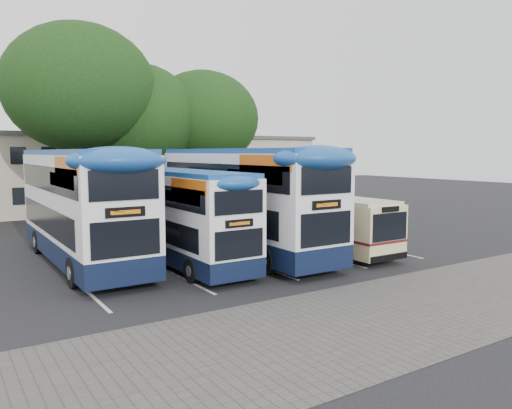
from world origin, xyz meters
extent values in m
plane|color=black|center=(0.00, 0.00, 0.00)|extent=(120.00, 120.00, 0.00)
cube|color=#595654|center=(-2.00, -5.00, 0.01)|extent=(40.00, 6.00, 0.01)
cube|color=silver|center=(-10.75, 5.00, 0.01)|extent=(0.12, 11.00, 0.01)
cube|color=silver|center=(-7.25, 5.00, 0.01)|extent=(0.12, 11.00, 0.01)
cube|color=silver|center=(-3.75, 5.00, 0.01)|extent=(0.12, 11.00, 0.01)
cube|color=silver|center=(-0.25, 5.00, 0.01)|extent=(0.12, 11.00, 0.01)
cube|color=silver|center=(3.25, 5.00, 0.01)|extent=(0.12, 11.00, 0.01)
cube|color=#BFB99A|center=(0.00, 27.00, 3.00)|extent=(32.00, 8.00, 6.00)
cube|color=#4C4C4F|center=(0.00, 27.00, 6.05)|extent=(32.40, 8.40, 0.30)
cube|color=black|center=(0.00, 22.98, 1.70)|extent=(30.00, 0.06, 1.20)
cube|color=black|center=(0.00, 22.98, 4.50)|extent=(30.00, 0.06, 1.20)
cylinder|color=gray|center=(6.00, 20.00, 4.50)|extent=(0.14, 0.14, 9.00)
cube|color=gray|center=(6.00, 20.00, 9.00)|extent=(0.12, 0.80, 0.12)
cube|color=gray|center=(6.00, 19.60, 8.95)|extent=(0.25, 0.50, 0.12)
cylinder|color=black|center=(-7.01, 17.60, 3.20)|extent=(0.50, 0.50, 6.39)
ellipsoid|color=black|center=(-7.01, 17.60, 8.70)|extent=(9.36, 9.36, 7.95)
cylinder|color=black|center=(-3.13, 18.78, 2.60)|extent=(0.50, 0.50, 5.20)
ellipsoid|color=black|center=(-3.13, 18.78, 7.08)|extent=(8.74, 8.74, 7.43)
cylinder|color=black|center=(1.92, 18.46, 2.64)|extent=(0.50, 0.50, 5.29)
ellipsoid|color=black|center=(1.92, 18.46, 7.19)|extent=(8.19, 8.19, 6.96)
cube|color=#0E1834|center=(-9.76, 6.75, 0.77)|extent=(2.75, 11.55, 0.88)
cube|color=white|center=(-9.76, 6.75, 2.91)|extent=(2.75, 11.55, 3.41)
cube|color=#1A4E9C|center=(-9.76, 6.75, 4.67)|extent=(2.69, 11.32, 0.33)
cube|color=black|center=(-9.76, 7.08, 1.98)|extent=(2.79, 10.23, 1.10)
cube|color=black|center=(-9.76, 6.75, 3.68)|extent=(2.79, 10.89, 0.99)
cube|color=orange|center=(-8.38, 2.95, 4.29)|extent=(0.02, 3.52, 0.60)
cube|color=black|center=(-9.76, 0.94, 2.80)|extent=(1.32, 0.06, 0.33)
cylinder|color=black|center=(-11.00, 10.10, 0.55)|extent=(0.33, 1.10, 1.10)
cylinder|color=black|center=(-8.52, 10.10, 0.55)|extent=(0.33, 1.10, 1.10)
cylinder|color=black|center=(-11.00, 2.95, 0.55)|extent=(0.33, 1.10, 1.10)
cylinder|color=black|center=(-8.52, 2.95, 0.55)|extent=(0.33, 1.10, 1.10)
cube|color=#0E1834|center=(-6.21, 4.46, 0.63)|extent=(2.27, 9.52, 0.73)
cube|color=white|center=(-6.21, 4.46, 2.40)|extent=(2.27, 9.52, 2.81)
cube|color=#1A4E9C|center=(-6.21, 4.46, 3.85)|extent=(2.22, 9.33, 0.27)
cube|color=black|center=(-6.21, 4.73, 1.63)|extent=(2.31, 8.43, 0.91)
cube|color=black|center=(-6.21, 4.46, 3.04)|extent=(2.31, 8.97, 0.82)
cube|color=orange|center=(-5.07, 1.34, 3.54)|extent=(0.02, 2.90, 0.50)
cube|color=black|center=(-6.21, -0.33, 2.31)|extent=(1.09, 0.06, 0.27)
cylinder|color=black|center=(-7.23, 7.23, 0.45)|extent=(0.27, 0.91, 0.91)
cylinder|color=black|center=(-5.19, 7.23, 0.45)|extent=(0.27, 0.91, 0.91)
cylinder|color=black|center=(-7.23, 1.34, 0.45)|extent=(0.27, 0.91, 0.91)
cylinder|color=black|center=(-5.19, 1.34, 0.45)|extent=(0.27, 0.91, 0.91)
cube|color=#0E1834|center=(-2.98, 4.76, 0.78)|extent=(2.78, 11.69, 0.89)
cube|color=white|center=(-2.98, 4.76, 2.95)|extent=(2.78, 11.69, 3.45)
cube|color=#1A4E9C|center=(-2.98, 4.76, 4.73)|extent=(2.73, 11.46, 0.33)
cube|color=black|center=(-2.98, 5.09, 2.00)|extent=(2.82, 10.36, 1.11)
cube|color=black|center=(-2.98, 4.76, 3.73)|extent=(2.82, 11.02, 1.00)
cube|color=orange|center=(-1.58, 0.92, 4.34)|extent=(0.02, 3.56, 0.61)
cube|color=black|center=(-2.98, -1.12, 2.84)|extent=(1.34, 0.06, 0.33)
cylinder|color=black|center=(-4.24, 8.16, 0.56)|extent=(0.33, 1.11, 1.11)
cylinder|color=black|center=(-1.72, 8.16, 0.56)|extent=(0.33, 1.11, 1.11)
cylinder|color=black|center=(-4.24, 0.92, 0.56)|extent=(0.33, 1.11, 1.11)
cylinder|color=black|center=(-1.72, 0.92, 0.56)|extent=(0.33, 1.11, 1.11)
cube|color=#B3210B|center=(-1.57, 6.15, 3.73)|extent=(0.02, 4.45, 0.95)
cube|color=beige|center=(0.71, 3.65, 1.40)|extent=(2.22, 8.87, 2.26)
cube|color=beige|center=(0.71, 3.65, 2.57)|extent=(2.13, 8.51, 0.18)
cube|color=black|center=(0.71, 4.10, 1.77)|extent=(2.26, 7.09, 0.80)
cube|color=maroon|center=(0.71, 3.65, 1.02)|extent=(2.25, 8.89, 0.11)
cube|color=black|center=(0.71, -0.80, 1.68)|extent=(1.95, 0.06, 1.15)
cylinder|color=black|center=(-0.29, 0.64, 0.44)|extent=(0.27, 0.89, 0.89)
cylinder|color=black|center=(1.72, 0.64, 0.44)|extent=(0.27, 0.89, 0.89)
cylinder|color=black|center=(-0.29, 6.31, 0.44)|extent=(0.27, 0.89, 0.89)
cylinder|color=black|center=(1.72, 6.31, 0.44)|extent=(0.27, 0.89, 0.89)
camera|label=1|loc=(-14.90, -14.85, 4.74)|focal=35.00mm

